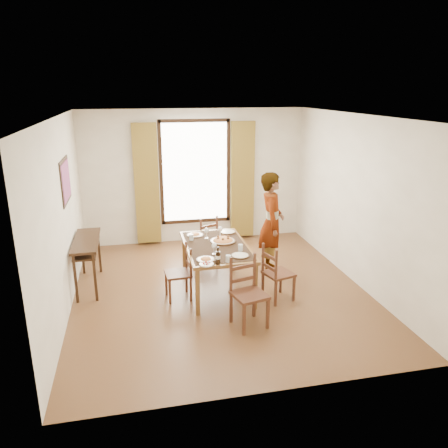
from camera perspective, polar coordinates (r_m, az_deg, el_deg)
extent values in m
plane|color=#4E2618|center=(7.03, -0.54, -8.63)|extent=(5.00, 5.00, 0.00)
cube|color=white|center=(8.95, -3.82, 6.19)|extent=(4.50, 0.10, 2.70)
cube|color=white|center=(4.27, 6.26, -6.69)|extent=(4.50, 0.10, 2.70)
cube|color=white|center=(6.50, -20.39, 0.81)|extent=(0.10, 5.00, 2.70)
cube|color=white|center=(7.33, 16.95, 2.94)|extent=(0.10, 5.00, 2.70)
cube|color=white|center=(6.33, -0.61, 14.10)|extent=(4.50, 5.00, 0.04)
cube|color=white|center=(8.90, -3.81, 6.78)|extent=(1.30, 0.04, 2.00)
cube|color=olive|center=(8.80, -10.07, 5.09)|extent=(0.48, 0.10, 2.40)
cube|color=olive|center=(9.07, 2.43, 5.72)|extent=(0.48, 0.10, 2.40)
cube|color=black|center=(6.99, -20.01, 5.34)|extent=(0.02, 0.86, 0.66)
cube|color=red|center=(6.98, -19.93, 5.34)|extent=(0.01, 0.76, 0.56)
cube|color=#302010|center=(7.21, -17.58, -2.09)|extent=(0.38, 1.20, 0.04)
cube|color=#302010|center=(7.25, -17.50, -2.99)|extent=(0.34, 1.10, 0.03)
cube|color=#302010|center=(6.86, -18.82, -6.82)|extent=(0.04, 0.04, 0.76)
cube|color=#302010|center=(7.87, -18.01, -3.59)|extent=(0.04, 0.04, 0.76)
cube|color=#302010|center=(6.83, -16.48, -6.70)|extent=(0.04, 0.04, 0.76)
cube|color=#302010|center=(7.85, -15.98, -3.47)|extent=(0.04, 0.04, 0.76)
cube|color=brown|center=(6.76, -0.99, -3.02)|extent=(0.95, 1.59, 0.05)
cube|color=black|center=(6.75, -1.00, -2.80)|extent=(0.88, 1.47, 0.01)
cube|color=brown|center=(6.18, -3.47, -8.90)|extent=(0.06, 0.06, 0.70)
cube|color=brown|center=(7.52, -5.21, -4.01)|extent=(0.06, 0.06, 0.70)
cube|color=brown|center=(6.34, 4.08, -8.19)|extent=(0.06, 0.06, 0.70)
cube|color=brown|center=(7.65, 1.02, -3.54)|extent=(0.06, 0.06, 0.70)
cube|color=#4E2D1A|center=(6.66, -6.03, -6.49)|extent=(0.40, 0.40, 0.04)
cube|color=#4E2D1A|center=(6.86, -7.56, -7.64)|extent=(0.04, 0.04, 0.40)
cube|color=#4E2D1A|center=(6.91, -4.93, -7.35)|extent=(0.04, 0.04, 0.40)
cube|color=#4E2D1A|center=(6.58, -7.08, -8.77)|extent=(0.04, 0.04, 0.40)
cube|color=#4E2D1A|center=(6.63, -4.34, -8.46)|extent=(0.04, 0.04, 0.40)
cube|color=#4E2D1A|center=(6.75, -4.95, -4.09)|extent=(0.03, 0.03, 0.44)
cube|color=#4E2D1A|center=(6.46, -4.35, -5.09)|extent=(0.03, 0.03, 0.44)
cube|color=#4E2D1A|center=(6.64, -4.64, -5.29)|extent=(0.05, 0.32, 0.04)
cube|color=#4E2D1A|center=(6.58, -4.67, -4.01)|extent=(0.05, 0.32, 0.04)
cube|color=#4E2D1A|center=(7.96, -2.67, -2.11)|extent=(0.53, 0.53, 0.04)
cube|color=#4E2D1A|center=(8.26, -2.31, -2.96)|extent=(0.04, 0.04, 0.43)
cube|color=#4E2D1A|center=(7.99, -0.95, -3.65)|extent=(0.04, 0.04, 0.43)
cube|color=#4E2D1A|center=(8.09, -4.33, -3.45)|extent=(0.04, 0.04, 0.43)
cube|color=#4E2D1A|center=(7.81, -3.01, -4.18)|extent=(0.04, 0.04, 0.43)
cube|color=#4E2D1A|center=(7.83, -0.92, -0.59)|extent=(0.03, 0.03, 0.48)
cube|color=#4E2D1A|center=(7.65, -3.02, -1.05)|extent=(0.03, 0.03, 0.48)
cube|color=#4E2D1A|center=(7.77, -1.95, -1.48)|extent=(0.32, 0.16, 0.05)
cube|color=#4E2D1A|center=(7.72, -1.97, -0.28)|extent=(0.32, 0.16, 0.05)
cube|color=#4E2D1A|center=(5.88, 3.35, -9.24)|extent=(0.51, 0.51, 0.04)
cube|color=#4E2D1A|center=(5.77, 2.62, -12.33)|extent=(0.04, 0.04, 0.45)
cube|color=#4E2D1A|center=(6.05, 0.93, -10.82)|extent=(0.04, 0.04, 0.45)
cube|color=#4E2D1A|center=(5.93, 5.73, -11.51)|extent=(0.04, 0.04, 0.45)
cube|color=#4E2D1A|center=(6.20, 3.94, -10.10)|extent=(0.04, 0.04, 0.45)
cube|color=#4E2D1A|center=(5.84, 0.91, -6.67)|extent=(0.04, 0.04, 0.50)
cube|color=#4E2D1A|center=(6.01, 3.98, -6.03)|extent=(0.04, 0.04, 0.50)
cube|color=#4E2D1A|center=(5.96, 2.46, -7.23)|extent=(0.36, 0.11, 0.05)
cube|color=#4E2D1A|center=(5.89, 2.48, -5.63)|extent=(0.36, 0.11, 0.05)
cube|color=#4E2D1A|center=(6.63, 7.15, -6.45)|extent=(0.49, 0.49, 0.04)
cube|color=#4E2D1A|center=(6.69, 9.10, -8.29)|extent=(0.04, 0.04, 0.42)
cube|color=#4E2D1A|center=(6.51, 6.75, -8.96)|extent=(0.04, 0.04, 0.42)
cube|color=#4E2D1A|center=(6.93, 7.39, -7.27)|extent=(0.04, 0.04, 0.42)
cube|color=#4E2D1A|center=(6.75, 5.07, -7.88)|extent=(0.04, 0.04, 0.42)
cube|color=#4E2D1A|center=(6.32, 6.82, -5.38)|extent=(0.03, 0.03, 0.47)
cube|color=#4E2D1A|center=(6.57, 5.11, -4.41)|extent=(0.03, 0.03, 0.47)
cube|color=#4E2D1A|center=(6.48, 5.92, -5.65)|extent=(0.12, 0.33, 0.05)
cube|color=#4E2D1A|center=(6.41, 5.97, -4.27)|extent=(0.12, 0.33, 0.05)
imported|color=gray|center=(7.46, 6.22, 0.10)|extent=(0.87, 0.78, 1.76)
cylinder|color=silver|center=(6.51, 2.16, -3.11)|extent=(0.07, 0.07, 0.10)
cylinder|color=silver|center=(6.98, -4.30, -1.72)|extent=(0.07, 0.07, 0.10)
cylinder|color=silver|center=(6.10, 0.57, -4.54)|extent=(0.07, 0.07, 0.10)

